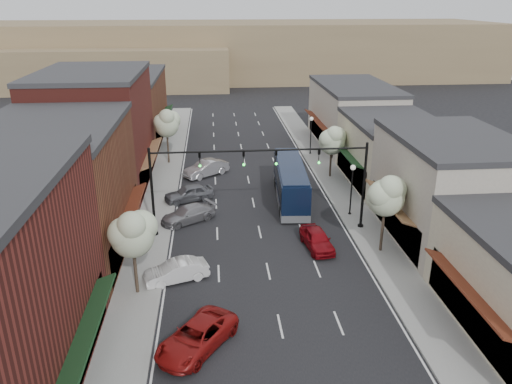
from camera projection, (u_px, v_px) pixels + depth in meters
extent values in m
plane|color=black|center=(272.00, 287.00, 31.36)|extent=(160.00, 160.00, 0.00)
cube|color=gray|center=(162.00, 187.00, 47.81)|extent=(2.80, 73.00, 0.15)
cube|color=gray|center=(334.00, 182.00, 49.19)|extent=(2.80, 73.00, 0.15)
cube|color=gray|center=(177.00, 186.00, 47.93)|extent=(0.25, 73.00, 0.17)
cube|color=gray|center=(320.00, 182.00, 49.08)|extent=(0.25, 73.00, 0.17)
cube|color=black|center=(71.00, 363.00, 22.52)|extent=(0.60, 11.90, 2.60)
cube|color=#16371A|center=(85.00, 334.00, 22.04)|extent=(1.07, 9.80, 0.49)
cube|color=brown|center=(55.00, 193.00, 34.12)|extent=(9.00, 14.00, 9.00)
cube|color=#2D2D30|center=(44.00, 126.00, 32.41)|extent=(9.20, 14.10, 0.40)
cube|color=black|center=(122.00, 229.00, 35.52)|extent=(0.60, 11.90, 2.60)
cube|color=#602716|center=(131.00, 210.00, 35.04)|extent=(1.07, 9.80, 0.49)
cube|color=maroon|center=(96.00, 132.00, 46.84)|extent=(9.00, 14.00, 10.50)
cube|color=#2D2D30|center=(89.00, 73.00, 44.86)|extent=(9.20, 14.10, 0.40)
cube|color=black|center=(145.00, 167.00, 48.51)|extent=(0.60, 11.90, 2.60)
cube|color=#8F6541|center=(152.00, 152.00, 48.03)|extent=(1.07, 9.80, 0.49)
cube|color=brown|center=(124.00, 110.00, 62.14)|extent=(9.00, 18.00, 8.00)
cube|color=#2D2D30|center=(121.00, 75.00, 60.62)|extent=(9.20, 18.10, 0.40)
cube|color=black|center=(160.00, 128.00, 63.36)|extent=(0.60, 15.30, 2.60)
cube|color=#16371A|center=(165.00, 116.00, 62.88)|extent=(1.07, 12.60, 0.49)
cube|color=black|center=(477.00, 314.00, 26.04)|extent=(0.60, 10.20, 2.60)
cube|color=#602716|center=(467.00, 290.00, 25.43)|extent=(1.07, 8.40, 0.49)
cube|color=#B3AA99|center=(449.00, 191.00, 36.70)|extent=(8.00, 12.00, 7.50)
cube|color=#2D2D30|center=(457.00, 139.00, 35.27)|extent=(8.20, 12.10, 0.40)
cube|color=black|center=(397.00, 219.00, 37.18)|extent=(0.60, 10.20, 2.60)
cube|color=#8F6541|center=(388.00, 201.00, 36.57)|extent=(1.07, 8.40, 0.49)
cube|color=beige|center=(392.00, 153.00, 48.11)|extent=(8.00, 12.00, 6.00)
cube|color=#2D2D30|center=(395.00, 121.00, 46.95)|extent=(8.20, 12.10, 0.40)
cube|color=black|center=(354.00, 168.00, 48.31)|extent=(0.60, 10.20, 2.60)
cube|color=#16371A|center=(346.00, 153.00, 47.70)|extent=(1.07, 8.40, 0.49)
cube|color=#B3AA99|center=(353.00, 116.00, 60.92)|extent=(8.00, 16.00, 7.00)
cube|color=#2D2D30|center=(356.00, 86.00, 59.58)|extent=(8.20, 16.10, 0.40)
cube|color=black|center=(323.00, 132.00, 61.31)|extent=(0.60, 13.60, 2.60)
cube|color=#602716|center=(317.00, 120.00, 60.70)|extent=(1.07, 11.20, 0.49)
cube|color=#7A6647|center=(225.00, 50.00, 112.71)|extent=(120.00, 30.00, 12.00)
cube|color=#7A6647|center=(103.00, 67.00, 100.25)|extent=(50.00, 20.00, 8.00)
cylinder|color=black|center=(360.00, 226.00, 39.39)|extent=(0.44, 0.44, 0.30)
cylinder|color=black|center=(364.00, 187.00, 38.17)|extent=(0.20, 0.20, 7.00)
cylinder|color=black|center=(314.00, 149.00, 36.72)|extent=(8.00, 0.14, 0.14)
imported|color=black|center=(319.00, 157.00, 36.97)|extent=(0.18, 0.46, 1.10)
sphere|color=#19E533|center=(319.00, 163.00, 37.01)|extent=(0.18, 0.18, 0.18)
imported|color=black|center=(276.00, 158.00, 36.70)|extent=(0.18, 0.46, 1.10)
sphere|color=#19E533|center=(276.00, 164.00, 36.74)|extent=(0.18, 0.18, 0.18)
cylinder|color=black|center=(156.00, 234.00, 38.07)|extent=(0.44, 0.44, 0.30)
cylinder|color=black|center=(152.00, 193.00, 36.85)|extent=(0.20, 0.20, 7.00)
cylinder|color=black|center=(205.00, 152.00, 36.06)|extent=(8.00, 0.14, 0.14)
imported|color=black|center=(200.00, 160.00, 36.24)|extent=(0.18, 0.46, 1.10)
sphere|color=#19E533|center=(200.00, 166.00, 36.28)|extent=(0.18, 0.18, 0.18)
imported|color=black|center=(244.00, 159.00, 36.51)|extent=(0.18, 0.46, 1.10)
sphere|color=#19E533|center=(244.00, 165.00, 36.55)|extent=(0.18, 0.18, 0.18)
cylinder|color=#47382B|center=(382.00, 228.00, 35.08)|extent=(0.20, 0.20, 3.71)
sphere|color=beige|center=(386.00, 198.00, 34.24)|extent=(2.60, 2.60, 2.60)
sphere|color=beige|center=(392.00, 190.00, 34.39)|extent=(2.00, 2.00, 2.00)
sphere|color=beige|center=(382.00, 195.00, 33.80)|extent=(1.90, 1.90, 1.90)
sphere|color=beige|center=(391.00, 188.00, 33.44)|extent=(1.70, 1.70, 1.70)
cylinder|color=#47382B|center=(331.00, 162.00, 50.00)|extent=(0.20, 0.20, 3.33)
sphere|color=beige|center=(332.00, 142.00, 49.24)|extent=(2.60, 2.60, 2.60)
sphere|color=beige|center=(336.00, 137.00, 49.41)|extent=(2.00, 2.00, 2.00)
sphere|color=beige|center=(329.00, 139.00, 48.82)|extent=(1.90, 1.90, 1.90)
sphere|color=beige|center=(334.00, 135.00, 48.49)|extent=(1.70, 1.70, 1.70)
cylinder|color=#47382B|center=(135.00, 269.00, 30.04)|extent=(0.20, 0.20, 3.52)
sphere|color=beige|center=(132.00, 236.00, 29.24)|extent=(2.60, 2.60, 2.60)
sphere|color=beige|center=(141.00, 227.00, 29.40)|extent=(2.00, 2.00, 2.00)
sphere|color=beige|center=(124.00, 233.00, 28.81)|extent=(1.90, 1.90, 1.90)
sphere|color=beige|center=(131.00, 226.00, 28.46)|extent=(1.70, 1.70, 1.70)
cylinder|color=#47382B|center=(168.00, 147.00, 54.11)|extent=(0.20, 0.20, 3.84)
sphere|color=beige|center=(167.00, 125.00, 53.24)|extent=(2.60, 2.60, 2.60)
sphere|color=beige|center=(171.00, 120.00, 53.38)|extent=(2.00, 2.00, 2.00)
sphere|color=beige|center=(162.00, 123.00, 52.80)|extent=(1.90, 1.90, 1.90)
sphere|color=beige|center=(167.00, 117.00, 52.43)|extent=(1.70, 1.70, 1.70)
cylinder|color=black|center=(350.00, 214.00, 41.71)|extent=(0.28, 0.28, 0.20)
cylinder|color=black|center=(351.00, 193.00, 41.02)|extent=(0.12, 0.12, 4.00)
sphere|color=white|center=(353.00, 168.00, 40.21)|extent=(0.44, 0.44, 0.44)
cylinder|color=black|center=(310.00, 154.00, 57.95)|extent=(0.28, 0.28, 0.20)
cylinder|color=black|center=(311.00, 138.00, 57.26)|extent=(0.12, 0.12, 4.00)
sphere|color=white|center=(311.00, 119.00, 56.45)|extent=(0.44, 0.44, 0.44)
cube|color=black|center=(290.00, 181.00, 44.32)|extent=(3.06, 10.99, 2.72)
cube|color=#595B60|center=(290.00, 195.00, 44.79)|extent=(3.09, 11.01, 0.63)
cube|color=black|center=(291.00, 177.00, 44.18)|extent=(3.07, 10.13, 1.00)
cube|color=black|center=(291.00, 166.00, 43.80)|extent=(2.85, 10.54, 0.23)
cube|color=black|center=(297.00, 198.00, 39.11)|extent=(1.88, 0.20, 1.09)
cylinder|color=black|center=(281.00, 212.00, 41.24)|extent=(0.35, 0.96, 0.94)
cylinder|color=black|center=(307.00, 212.00, 41.28)|extent=(0.35, 0.96, 0.94)
cylinder|color=black|center=(276.00, 182.00, 47.98)|extent=(0.35, 0.96, 0.94)
cylinder|color=black|center=(298.00, 182.00, 48.03)|extent=(0.35, 0.96, 0.94)
cylinder|color=black|center=(277.00, 186.00, 46.80)|extent=(0.35, 0.96, 0.94)
cylinder|color=black|center=(299.00, 186.00, 46.85)|extent=(0.35, 0.96, 0.94)
imported|color=maroon|center=(317.00, 239.00, 36.05)|extent=(2.23, 4.39, 1.43)
imported|color=maroon|center=(197.00, 337.00, 25.69)|extent=(4.81, 5.45, 1.40)
imported|color=silver|center=(176.00, 271.00, 31.88)|extent=(4.36, 2.65, 1.36)
imported|color=gray|center=(188.00, 214.00, 40.32)|extent=(4.90, 4.02, 1.34)
imported|color=slate|center=(189.00, 193.00, 44.46)|extent=(4.72, 3.17, 1.49)
imported|color=#A7A6AC|center=(206.00, 168.00, 50.80)|extent=(4.87, 4.22, 1.59)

